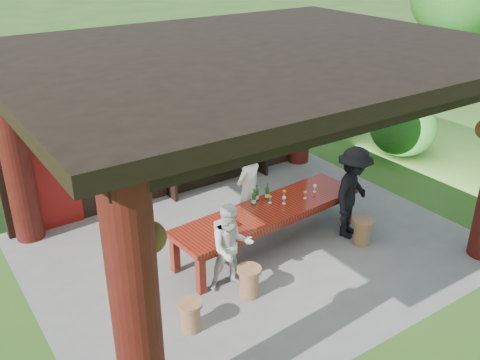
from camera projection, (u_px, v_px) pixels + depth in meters
ground at (253, 247)px, 9.43m from camera, size 90.00×90.00×0.00m
pavilion at (238, 126)px, 8.84m from camera, size 7.50×6.00×3.60m
wine_shelf at (219, 140)px, 11.25m from camera, size 2.37×0.36×2.08m
tasting_table at (268, 215)px, 9.18m from camera, size 3.66×1.21×0.75m
stool_near_left at (249, 281)px, 8.08m from camera, size 0.38×0.38×0.49m
stool_near_right at (362, 231)px, 9.43m from camera, size 0.37×0.37×0.49m
stool_far_left at (190, 315)px, 7.39m from camera, size 0.35×0.35×0.46m
host at (248, 191)px, 9.62m from camera, size 0.68×0.54×1.63m
guest_woman at (231, 247)px, 8.09m from camera, size 0.82×0.71×1.43m
guest_man at (353, 193)px, 9.45m from camera, size 1.27×1.04×1.71m
table_bottles at (259, 194)px, 9.30m from camera, size 0.40×0.18×0.31m
table_glasses at (292, 195)px, 9.44m from camera, size 1.01×0.30×0.15m
napkin_basket at (224, 225)px, 8.49m from camera, size 0.27×0.20×0.14m
shrubs at (308, 185)px, 10.39m from camera, size 14.77×8.38×1.36m
trees at (367, 23)px, 10.81m from camera, size 20.76×10.66×4.80m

